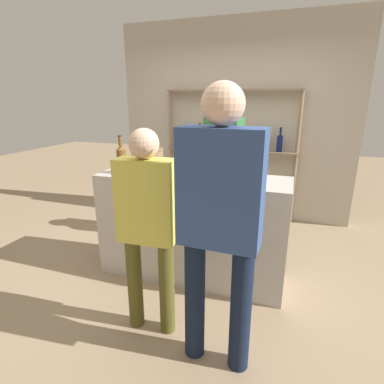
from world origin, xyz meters
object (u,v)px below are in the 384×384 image
wine_glass (230,169)px  customer_center (147,220)px  ice_bucket (152,161)px  counter_bottle_0 (244,164)px  counter_bottle_1 (220,162)px  customer_right (220,215)px  server_behind_counter (223,159)px  counter_bottle_2 (208,160)px  counter_bottle_3 (121,159)px

wine_glass → customer_center: size_ratio=0.11×
wine_glass → ice_bucket: ice_bucket is taller
ice_bucket → counter_bottle_0: bearing=3.4°
counter_bottle_1 → customer_right: (0.25, -1.00, -0.11)m
server_behind_counter → counter_bottle_0: bearing=42.4°
ice_bucket → customer_right: size_ratio=0.13×
ice_bucket → customer_right: (0.92, -0.97, -0.09)m
counter_bottle_2 → customer_right: bearing=-70.7°
customer_center → server_behind_counter: size_ratio=0.88×
counter_bottle_3 → ice_bucket: counter_bottle_3 is taller
wine_glass → server_behind_counter: server_behind_counter is taller
counter_bottle_1 → wine_glass: size_ratio=2.02×
counter_bottle_2 → ice_bucket: 0.55m
ice_bucket → server_behind_counter: server_behind_counter is taller
counter_bottle_2 → counter_bottle_3: 0.83m
customer_right → wine_glass: bearing=9.8°
counter_bottle_0 → customer_center: size_ratio=0.22×
counter_bottle_1 → customer_center: customer_center is taller
counter_bottle_1 → customer_center: size_ratio=0.23×
customer_center → counter_bottle_0: bearing=-33.8°
counter_bottle_0 → counter_bottle_3: bearing=-171.1°
counter_bottle_2 → counter_bottle_3: bearing=-163.3°
customer_center → counter_bottle_1: bearing=-22.5°
counter_bottle_2 → customer_right: size_ratio=0.19×
customer_center → server_behind_counter: server_behind_counter is taller
wine_glass → customer_right: bearing=-82.0°
counter_bottle_3 → counter_bottle_1: bearing=9.8°
counter_bottle_0 → server_behind_counter: server_behind_counter is taller
counter_bottle_0 → ice_bucket: counter_bottle_0 is taller
ice_bucket → server_behind_counter: bearing=59.7°
counter_bottle_0 → wine_glass: (-0.08, -0.25, -0.00)m
customer_right → server_behind_counter: (-0.41, 1.84, -0.03)m
counter_bottle_3 → server_behind_counter: size_ratio=0.21×
wine_glass → ice_bucket: size_ratio=0.72×
counter_bottle_2 → counter_bottle_0: bearing=-9.6°
counter_bottle_1 → customer_right: 1.04m
wine_glass → customer_center: bearing=-124.9°
counter_bottle_1 → customer_right: bearing=-76.0°
counter_bottle_0 → customer_right: (0.03, -1.02, -0.10)m
counter_bottle_1 → ice_bucket: (-0.67, -0.03, -0.02)m
counter_bottle_2 → counter_bottle_3: (-0.80, -0.24, 0.00)m
wine_glass → customer_right: customer_right is taller
counter_bottle_0 → counter_bottle_3: size_ratio=0.94×
counter_bottle_2 → ice_bucket: counter_bottle_2 is taller
wine_glass → counter_bottle_0: bearing=72.1°
counter_bottle_3 → server_behind_counter: 1.26m
counter_bottle_3 → wine_glass: 1.07m
server_behind_counter → counter_bottle_1: bearing=28.3°
counter_bottle_1 → counter_bottle_3: counter_bottle_3 is taller
counter_bottle_3 → wine_glass: (1.07, -0.07, -0.01)m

